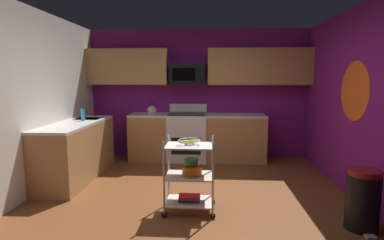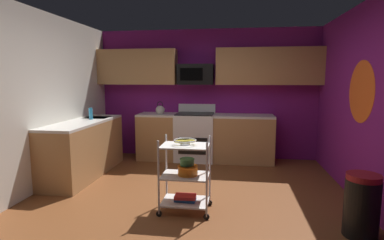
% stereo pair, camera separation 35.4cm
% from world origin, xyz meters
% --- Properties ---
extents(floor, '(4.40, 4.80, 0.04)m').
position_xyz_m(floor, '(0.00, 0.00, -0.02)').
color(floor, brown).
rests_on(floor, ground).
extents(wall_back, '(4.52, 0.06, 2.60)m').
position_xyz_m(wall_back, '(0.00, 2.43, 1.30)').
color(wall_back, '#751970').
rests_on(wall_back, ground).
extents(wall_left, '(0.06, 4.80, 2.60)m').
position_xyz_m(wall_left, '(-2.23, 0.00, 1.30)').
color(wall_left, silver).
rests_on(wall_left, ground).
extents(wall_right, '(0.06, 4.80, 2.60)m').
position_xyz_m(wall_right, '(2.23, 0.00, 1.30)').
color(wall_right, '#751970').
rests_on(wall_right, ground).
extents(wall_flower_decal, '(0.00, 0.81, 0.81)m').
position_xyz_m(wall_flower_decal, '(2.20, 0.40, 1.45)').
color(wall_flower_decal, '#E5591E').
extents(counter_run, '(3.53, 2.48, 0.92)m').
position_xyz_m(counter_run, '(-0.80, 1.58, 0.46)').
color(counter_run, '#B27F4C').
rests_on(counter_run, ground).
extents(oven_range, '(0.76, 0.65, 1.10)m').
position_xyz_m(oven_range, '(-0.20, 2.10, 0.48)').
color(oven_range, white).
rests_on(oven_range, ground).
extents(upper_cabinets, '(4.40, 0.33, 0.70)m').
position_xyz_m(upper_cabinets, '(0.04, 2.23, 1.85)').
color(upper_cabinets, '#B27F4C').
extents(microwave, '(0.70, 0.39, 0.40)m').
position_xyz_m(microwave, '(-0.20, 2.21, 1.70)').
color(microwave, black).
extents(rolling_cart, '(0.63, 0.42, 0.91)m').
position_xyz_m(rolling_cart, '(0.01, -0.29, 0.45)').
color(rolling_cart, silver).
rests_on(rolling_cart, ground).
extents(fruit_bowl, '(0.27, 0.27, 0.07)m').
position_xyz_m(fruit_bowl, '(0.01, -0.29, 0.88)').
color(fruit_bowl, silver).
rests_on(fruit_bowl, rolling_cart).
extents(mixing_bowl_large, '(0.25, 0.25, 0.11)m').
position_xyz_m(mixing_bowl_large, '(0.04, -0.29, 0.52)').
color(mixing_bowl_large, orange).
rests_on(mixing_bowl_large, rolling_cart).
extents(mixing_bowl_small, '(0.18, 0.18, 0.08)m').
position_xyz_m(mixing_bowl_small, '(0.03, -0.27, 0.62)').
color(mixing_bowl_small, '#387F4C').
rests_on(mixing_bowl_small, rolling_cart).
extents(book_stack, '(0.27, 0.18, 0.07)m').
position_xyz_m(book_stack, '(0.01, -0.29, 0.17)').
color(book_stack, '#1E4C8C').
rests_on(book_stack, rolling_cart).
extents(kettle, '(0.21, 0.18, 0.26)m').
position_xyz_m(kettle, '(-0.90, 2.10, 1.00)').
color(kettle, beige).
rests_on(kettle, counter_run).
extents(dish_soap_bottle, '(0.06, 0.06, 0.20)m').
position_xyz_m(dish_soap_bottle, '(-1.87, 1.07, 1.02)').
color(dish_soap_bottle, '#2D8CBF').
rests_on(dish_soap_bottle, counter_run).
extents(trash_can, '(0.34, 0.42, 0.66)m').
position_xyz_m(trash_can, '(1.90, -0.62, 0.33)').
color(trash_can, black).
rests_on(trash_can, ground).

